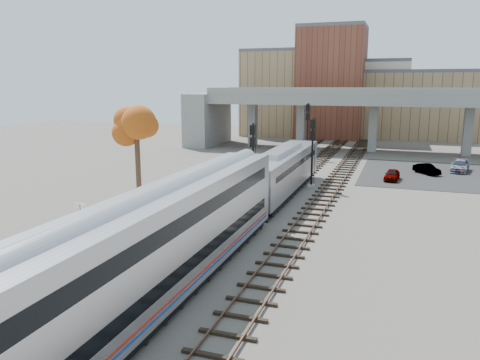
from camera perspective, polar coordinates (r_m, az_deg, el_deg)
The scene contains 17 objects.
ground at distance 31.95m, azimuth -2.33°, elevation -6.72°, with size 160.00×160.00×0.00m, color #47423D.
platform at distance 35.09m, azimuth -13.47°, elevation -5.05°, with size 4.50×60.00×0.35m, color #9E9E99.
yellow_strip at distance 34.08m, azimuth -10.77°, elevation -5.11°, with size 0.70×60.00×0.01m, color yellow.
tracks at distance 43.14m, azimuth 4.90°, elevation -1.79°, with size 10.70×95.00×0.25m.
overpass at distance 73.60m, azimuth 14.37°, elevation 7.96°, with size 54.00×12.00×9.50m.
buildings_far at distance 95.32m, azimuth 13.36°, elevation 10.01°, with size 43.00×21.00×20.60m.
parking_lot at distance 57.17m, azimuth 21.66°, elevation 0.69°, with size 14.00×18.00×0.04m, color black.
locomotive at distance 43.14m, azimuth 5.20°, elevation 1.19°, with size 3.02×19.05×4.10m.
coach at distance 22.39m, azimuth -9.05°, elevation -7.43°, with size 3.03×25.00×5.00m.
signal_mast_near at distance 41.22m, azimuth 1.57°, elevation 2.14°, with size 0.60×0.64×6.71m.
signal_mast_mid at distance 46.23m, azimuth 8.78°, elevation 3.18°, with size 0.60×0.64×6.86m.
signal_mast_far at distance 65.04m, azimuth 8.22°, elevation 6.01°, with size 0.60×0.64×7.53m.
station_sign at distance 31.55m, azimuth -18.85°, elevation -3.84°, with size 0.90×0.09×2.27m.
tree at distance 40.17m, azimuth -12.51°, elevation 6.09°, with size 3.60×3.60×8.59m.
car_a at distance 52.06m, azimuth 18.04°, elevation 0.62°, with size 1.38×3.44×1.17m, color #99999E.
car_b at distance 56.96m, azimuth 21.81°, elevation 1.25°, with size 1.21×3.47×1.14m, color #99999E.
car_c at distance 60.18m, azimuth 25.23°, elevation 1.56°, with size 1.83×4.50×1.31m, color #99999E.
Camera 1 is at (11.14, -28.21, 10.05)m, focal length 35.00 mm.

